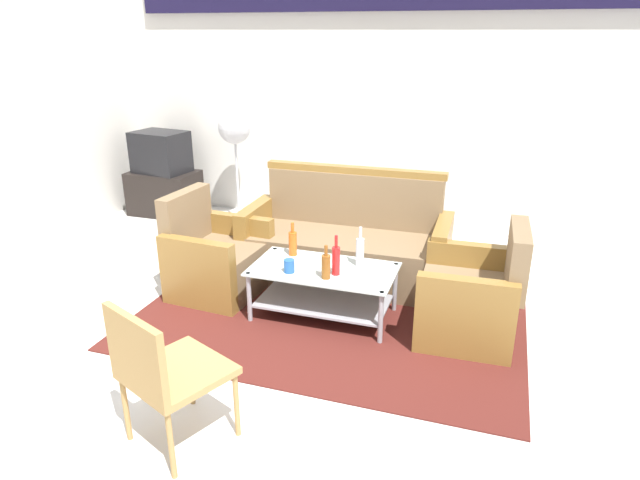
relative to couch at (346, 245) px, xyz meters
name	(u,v)px	position (x,y,z in m)	size (l,w,h in m)	color
ground_plane	(289,360)	(0.01, -1.42, -0.32)	(14.00, 14.00, 0.00)	silver
wall_back	(389,93)	(0.01, 1.64, 1.16)	(6.52, 0.19, 2.80)	silver
rug	(332,312)	(0.08, -0.68, -0.31)	(2.93, 2.15, 0.01)	#511E19
couch	(346,245)	(0.00, 0.00, 0.00)	(1.81, 0.76, 0.96)	#7F6647
armchair_left	(216,260)	(-0.97, -0.60, -0.03)	(0.75, 0.81, 0.85)	#7F6647
armchair_right	(472,299)	(1.14, -0.68, -0.03)	(0.72, 0.78, 0.85)	#7F6647
coffee_table	(323,285)	(0.03, -0.75, -0.04)	(1.10, 0.60, 0.40)	silver
bottle_clear	(360,251)	(0.28, -0.61, 0.21)	(0.06, 0.06, 0.31)	silver
bottle_orange	(293,243)	(-0.28, -0.57, 0.20)	(0.07, 0.07, 0.28)	#D85919
bottle_red	(336,260)	(0.15, -0.82, 0.21)	(0.06, 0.06, 0.31)	red
bottle_brown	(326,266)	(0.11, -0.91, 0.19)	(0.07, 0.07, 0.26)	brown
cup	(289,266)	(-0.19, -0.90, 0.14)	(0.08, 0.08, 0.10)	#2659A5
tv_stand	(165,193)	(-2.60, 1.13, -0.06)	(0.80, 0.50, 0.52)	black
television	(161,152)	(-2.60, 1.14, 0.44)	(0.66, 0.52, 0.48)	black
pedestal_fan	(235,134)	(-1.64, 1.18, 0.70)	(0.36, 0.36, 1.27)	#2D2D33
wicker_chair	(161,368)	(-0.31, -2.39, 0.18)	(0.63, 0.63, 0.84)	#AD844C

